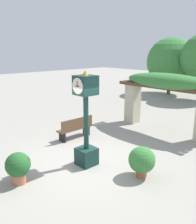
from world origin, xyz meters
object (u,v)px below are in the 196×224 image
object	(u,v)px
potted_plant_near_left	(142,160)
park_bench	(76,128)
pedestal_clock	(86,120)
potted_plant_near_right	(18,166)

from	to	relation	value
potted_plant_near_left	park_bench	bearing A→B (deg)	172.72
pedestal_clock	park_bench	xyz separation A→B (m)	(-2.06, 1.15, -1.05)
pedestal_clock	potted_plant_near_left	bearing A→B (deg)	22.31
pedestal_clock	potted_plant_near_left	size ratio (longest dim) A/B	3.30
park_bench	pedestal_clock	bearing A→B (deg)	60.81
potted_plant_near_right	park_bench	bearing A→B (deg)	116.95
potted_plant_near_left	potted_plant_near_right	world-z (taller)	potted_plant_near_left
pedestal_clock	park_bench	bearing A→B (deg)	150.81
park_bench	potted_plant_near_right	bearing A→B (deg)	26.95
pedestal_clock	potted_plant_near_right	size ratio (longest dim) A/B	3.37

